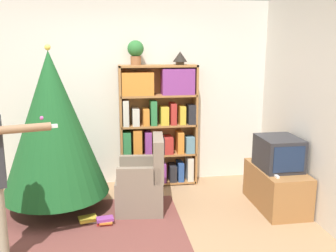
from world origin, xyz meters
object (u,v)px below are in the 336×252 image
television (279,153)px  table_lamp (180,57)px  christmas_tree (53,124)px  potted_plant (136,51)px  bookshelf (158,124)px  armchair (143,185)px

television → table_lamp: size_ratio=2.75×
christmas_tree → table_lamp: (1.65, 0.67, 0.75)m
table_lamp → television: bearing=-44.7°
potted_plant → table_lamp: potted_plant is taller
bookshelf → potted_plant: 1.06m
bookshelf → television: 1.70m
bookshelf → christmas_tree: size_ratio=0.86×
armchair → potted_plant: 1.80m
bookshelf → armchair: bookshelf is taller
television → bookshelf: bearing=143.0°
christmas_tree → table_lamp: bearing=22.1°
bookshelf → armchair: (-0.30, -0.84, -0.57)m
christmas_tree → table_lamp: size_ratio=9.98×
bookshelf → table_lamp: bearing=1.4°
bookshelf → christmas_tree: bearing=-153.6°
armchair → potted_plant: size_ratio=2.80×
potted_plant → armchair: bearing=-90.1°
christmas_tree → armchair: size_ratio=2.17×
television → christmas_tree: 2.73m
christmas_tree → television: bearing=-7.5°
bookshelf → potted_plant: (-0.29, 0.01, 1.02)m
potted_plant → television: bearing=-31.9°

